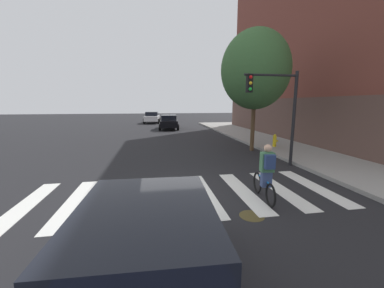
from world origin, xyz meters
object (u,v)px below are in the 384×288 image
(manhole_cover, at_px, (252,216))
(fire_hydrant, at_px, (275,141))
(street_tree_near, at_px, (255,70))
(sedan_near, at_px, (148,258))
(sedan_far, at_px, (152,117))
(sedan_mid, at_px, (169,122))
(traffic_light_near, at_px, (278,102))
(cyclist, at_px, (266,173))

(manhole_cover, height_order, fire_hydrant, fire_hydrant)
(manhole_cover, xyz_separation_m, fire_hydrant, (5.07, 7.99, 0.53))
(fire_hydrant, xyz_separation_m, street_tree_near, (-1.60, -0.20, 4.18))
(sedan_near, relative_size, sedan_far, 0.97)
(sedan_far, bearing_deg, manhole_cover, -85.15)
(sedan_near, height_order, street_tree_near, street_tree_near)
(sedan_far, bearing_deg, fire_hydrant, -70.25)
(sedan_near, relative_size, sedan_mid, 1.02)
(street_tree_near, bearing_deg, traffic_light_near, -98.24)
(sedan_mid, relative_size, fire_hydrant, 5.91)
(manhole_cover, height_order, sedan_mid, sedan_mid)
(sedan_far, distance_m, fire_hydrant, 22.26)
(manhole_cover, relative_size, cyclist, 0.37)
(sedan_mid, relative_size, traffic_light_near, 1.10)
(manhole_cover, relative_size, fire_hydrant, 0.82)
(sedan_mid, bearing_deg, fire_hydrant, -65.54)
(manhole_cover, xyz_separation_m, sedan_mid, (-0.63, 20.52, 0.80))
(traffic_light_near, bearing_deg, sedan_near, -129.77)
(traffic_light_near, relative_size, fire_hydrant, 5.38)
(sedan_near, bearing_deg, traffic_light_near, 50.23)
(manhole_cover, xyz_separation_m, street_tree_near, (3.47, 7.79, 4.71))
(manhole_cover, relative_size, street_tree_near, 0.09)
(manhole_cover, xyz_separation_m, cyclist, (0.76, 0.82, 0.84))
(sedan_far, distance_m, cyclist, 28.30)
(cyclist, bearing_deg, fire_hydrant, 59.01)
(sedan_near, height_order, sedan_far, sedan_far)
(sedan_near, height_order, sedan_mid, sedan_near)
(sedan_far, height_order, cyclist, cyclist)
(sedan_near, bearing_deg, sedan_mid, 85.24)
(sedan_near, distance_m, traffic_light_near, 8.83)
(sedan_far, relative_size, street_tree_near, 0.69)
(cyclist, relative_size, fire_hydrant, 2.19)
(sedan_far, bearing_deg, sedan_near, -90.14)
(traffic_light_near, relative_size, street_tree_near, 0.60)
(sedan_near, height_order, traffic_light_near, traffic_light_near)
(fire_hydrant, height_order, street_tree_near, street_tree_near)
(sedan_near, xyz_separation_m, fire_hydrant, (7.60, 10.32, -0.29))
(manhole_cover, distance_m, sedan_mid, 20.54)
(fire_hydrant, bearing_deg, sedan_mid, 114.46)
(traffic_light_near, bearing_deg, sedan_mid, 102.48)
(traffic_light_near, height_order, street_tree_near, street_tree_near)
(cyclist, height_order, street_tree_near, street_tree_near)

